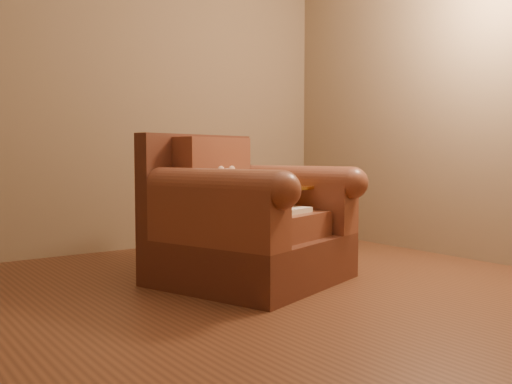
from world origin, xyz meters
TOP-DOWN VIEW (x-y plane):
  - floor at (0.00, 0.00)m, footprint 4.00×4.00m
  - armchair at (0.31, 0.56)m, footprint 1.22×1.19m
  - teddy_bear at (0.24, 0.62)m, footprint 0.20×0.22m
  - guidebook at (0.37, 0.32)m, footprint 0.44×0.34m
  - side_table at (0.53, 0.49)m, footprint 0.40×0.40m

SIDE VIEW (x-z plane):
  - floor at x=0.00m, z-range 0.00..0.00m
  - side_table at x=0.53m, z-range 0.02..0.59m
  - armchair at x=0.31m, z-range -0.10..0.77m
  - guidebook at x=0.37m, z-range 0.42..0.45m
  - teddy_bear at x=0.24m, z-range 0.38..0.66m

